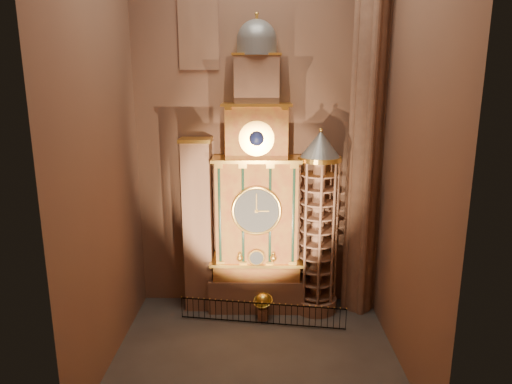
{
  "coord_description": "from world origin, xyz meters",
  "views": [
    {
      "loc": [
        0.28,
        -20.27,
        13.23
      ],
      "look_at": [
        -0.02,
        3.0,
        7.61
      ],
      "focal_mm": 32.0,
      "sensor_mm": 36.0,
      "label": 1
    }
  ],
  "objects_px": {
    "portrait_tower": "(198,225)",
    "stair_turret": "(318,225)",
    "celestial_globe": "(263,304)",
    "iron_railing": "(262,313)",
    "astronomical_clock": "(257,200)"
  },
  "relations": [
    {
      "from": "celestial_globe",
      "to": "iron_railing",
      "type": "height_order",
      "value": "celestial_globe"
    },
    {
      "from": "portrait_tower",
      "to": "astronomical_clock",
      "type": "bearing_deg",
      "value": -0.29
    },
    {
      "from": "celestial_globe",
      "to": "stair_turret",
      "type": "bearing_deg",
      "value": 22.11
    },
    {
      "from": "astronomical_clock",
      "to": "portrait_tower",
      "type": "distance_m",
      "value": 3.73
    },
    {
      "from": "portrait_tower",
      "to": "stair_turret",
      "type": "distance_m",
      "value": 6.91
    },
    {
      "from": "stair_turret",
      "to": "celestial_globe",
      "type": "distance_m",
      "value": 5.46
    },
    {
      "from": "portrait_tower",
      "to": "iron_railing",
      "type": "height_order",
      "value": "portrait_tower"
    },
    {
      "from": "astronomical_clock",
      "to": "portrait_tower",
      "type": "xyz_separation_m",
      "value": [
        -3.4,
        0.02,
        -1.53
      ]
    },
    {
      "from": "portrait_tower",
      "to": "celestial_globe",
      "type": "bearing_deg",
      "value": -22.35
    },
    {
      "from": "astronomical_clock",
      "to": "stair_turret",
      "type": "distance_m",
      "value": 3.78
    },
    {
      "from": "astronomical_clock",
      "to": "portrait_tower",
      "type": "height_order",
      "value": "astronomical_clock"
    },
    {
      "from": "astronomical_clock",
      "to": "celestial_globe",
      "type": "bearing_deg",
      "value": -76.34
    },
    {
      "from": "celestial_globe",
      "to": "iron_railing",
      "type": "xyz_separation_m",
      "value": [
        -0.06,
        -0.58,
        -0.29
      ]
    },
    {
      "from": "astronomical_clock",
      "to": "stair_turret",
      "type": "relative_size",
      "value": 1.55
    },
    {
      "from": "celestial_globe",
      "to": "portrait_tower",
      "type": "bearing_deg",
      "value": 157.65
    }
  ]
}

